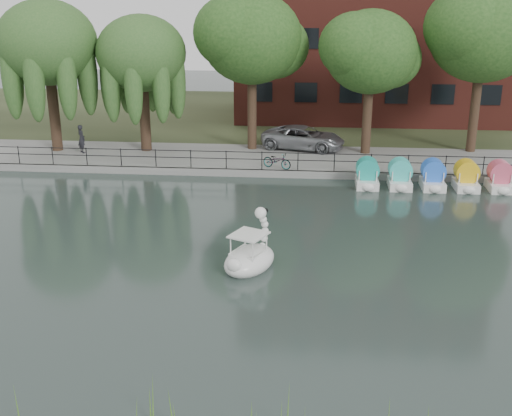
# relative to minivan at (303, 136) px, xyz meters

# --- Properties ---
(ground_plane) EXTENTS (120.00, 120.00, 0.00)m
(ground_plane) POSITION_rel_minivan_xyz_m (-2.20, -18.17, -1.22)
(ground_plane) COLOR #3C4A48
(promenade) EXTENTS (40.00, 6.00, 0.40)m
(promenade) POSITION_rel_minivan_xyz_m (-2.20, -2.17, -1.02)
(promenade) COLOR gray
(promenade) RESTS_ON ground_plane
(kerb) EXTENTS (40.00, 0.25, 0.40)m
(kerb) POSITION_rel_minivan_xyz_m (-2.20, -5.12, -1.02)
(kerb) COLOR gray
(kerb) RESTS_ON ground_plane
(land_strip) EXTENTS (60.00, 22.00, 0.36)m
(land_strip) POSITION_rel_minivan_xyz_m (-2.20, 11.83, -1.04)
(land_strip) COLOR #47512D
(land_strip) RESTS_ON ground_plane
(railing) EXTENTS (32.00, 0.05, 1.00)m
(railing) POSITION_rel_minivan_xyz_m (-2.20, -4.92, -0.07)
(railing) COLOR black
(railing) RESTS_ON promenade
(willow_left) EXTENTS (5.88, 5.88, 9.01)m
(willow_left) POSITION_rel_minivan_xyz_m (-15.20, -1.67, 5.66)
(willow_left) COLOR #473323
(willow_left) RESTS_ON promenade
(willow_mid) EXTENTS (5.32, 5.32, 8.15)m
(willow_mid) POSITION_rel_minivan_xyz_m (-9.70, -1.17, 5.03)
(willow_mid) COLOR #473323
(willow_mid) RESTS_ON promenade
(broadleaf_center) EXTENTS (6.00, 6.00, 9.25)m
(broadleaf_center) POSITION_rel_minivan_xyz_m (-3.20, -0.17, 5.85)
(broadleaf_center) COLOR #473323
(broadleaf_center) RESTS_ON promenade
(broadleaf_right) EXTENTS (5.40, 5.40, 8.32)m
(broadleaf_right) POSITION_rel_minivan_xyz_m (3.80, -0.67, 5.17)
(broadleaf_right) COLOR #473323
(broadleaf_right) RESTS_ON promenade
(broadleaf_far) EXTENTS (6.30, 6.30, 9.71)m
(broadleaf_far) POSITION_rel_minivan_xyz_m (10.30, 0.33, 6.18)
(broadleaf_far) COLOR #473323
(broadleaf_far) RESTS_ON promenade
(minivan) EXTENTS (3.97, 6.33, 1.63)m
(minivan) POSITION_rel_minivan_xyz_m (0.00, 0.00, 0.00)
(minivan) COLOR gray
(minivan) RESTS_ON promenade
(bicycle) EXTENTS (1.27, 1.81, 1.00)m
(bicycle) POSITION_rel_minivan_xyz_m (-1.36, -4.68, -0.32)
(bicycle) COLOR gray
(bicycle) RESTS_ON promenade
(pedestrian) EXTENTS (0.84, 0.85, 1.98)m
(pedestrian) POSITION_rel_minivan_xyz_m (-13.43, -2.18, 0.17)
(pedestrian) COLOR black
(pedestrian) RESTS_ON promenade
(swan_boat) EXTENTS (2.52, 2.98, 2.16)m
(swan_boat) POSITION_rel_minivan_xyz_m (-1.64, -17.25, -0.74)
(swan_boat) COLOR white
(swan_boat) RESTS_ON ground_plane
(pedal_boat_row) EXTENTS (9.65, 1.70, 1.40)m
(pedal_boat_row) POSITION_rel_minivan_xyz_m (7.75, -6.43, -0.61)
(pedal_boat_row) COLOR white
(pedal_boat_row) RESTS_ON ground_plane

